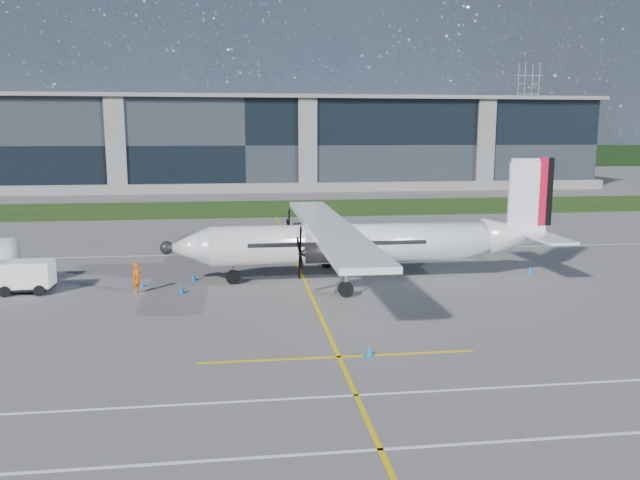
% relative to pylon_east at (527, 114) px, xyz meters
% --- Properties ---
extents(ground, '(400.00, 400.00, 0.00)m').
position_rel_pylon_east_xyz_m(ground, '(-85.00, -110.00, -15.00)').
color(ground, '#5A5755').
rests_on(ground, ground).
extents(grass_strip, '(400.00, 18.00, 0.04)m').
position_rel_pylon_east_xyz_m(grass_strip, '(-85.00, -102.00, -14.98)').
color(grass_strip, '#1D3C10').
rests_on(grass_strip, ground).
extents(terminal_building, '(120.00, 20.00, 15.00)m').
position_rel_pylon_east_xyz_m(terminal_building, '(-85.00, -70.00, -7.50)').
color(terminal_building, black).
rests_on(terminal_building, ground).
extents(tree_line, '(400.00, 6.00, 6.00)m').
position_rel_pylon_east_xyz_m(tree_line, '(-85.00, -10.00, -12.00)').
color(tree_line, black).
rests_on(tree_line, ground).
extents(pylon_east, '(9.00, 4.60, 30.00)m').
position_rel_pylon_east_xyz_m(pylon_east, '(0.00, 0.00, 0.00)').
color(pylon_east, gray).
rests_on(pylon_east, ground).
extents(yellow_taxiway_centerline, '(0.20, 70.00, 0.01)m').
position_rel_pylon_east_xyz_m(yellow_taxiway_centerline, '(-82.00, -140.00, -14.99)').
color(yellow_taxiway_centerline, yellow).
rests_on(yellow_taxiway_centerline, ground).
extents(white_lane_line, '(90.00, 0.15, 0.01)m').
position_rel_pylon_east_xyz_m(white_lane_line, '(-85.00, -164.00, -14.99)').
color(white_lane_line, white).
rests_on(white_lane_line, ground).
extents(turboprop_aircraft, '(25.37, 26.31, 7.89)m').
position_rel_pylon_east_xyz_m(turboprop_aircraft, '(-78.15, -142.18, -11.05)').
color(turboprop_aircraft, white).
rests_on(turboprop_aircraft, ground).
extents(baggage_tug, '(3.22, 1.93, 1.93)m').
position_rel_pylon_east_xyz_m(baggage_tug, '(-98.87, -142.79, -14.03)').
color(baggage_tug, white).
rests_on(baggage_tug, ground).
extents(ground_crew_person, '(0.99, 1.06, 2.12)m').
position_rel_pylon_east_xyz_m(ground_crew_person, '(-92.29, -143.71, -13.94)').
color(ground_crew_person, '#F25907').
rests_on(ground_crew_person, ground).
extents(safety_cone_portwing, '(0.36, 0.36, 0.50)m').
position_rel_pylon_east_xyz_m(safety_cone_portwing, '(-80.70, -156.09, -14.75)').
color(safety_cone_portwing, blue).
rests_on(safety_cone_portwing, ground).
extents(safety_cone_fwd, '(0.36, 0.36, 0.50)m').
position_rel_pylon_east_xyz_m(safety_cone_fwd, '(-92.29, -142.18, -14.75)').
color(safety_cone_fwd, blue).
rests_on(safety_cone_fwd, ground).
extents(safety_cone_nose_stbd, '(0.36, 0.36, 0.50)m').
position_rel_pylon_east_xyz_m(safety_cone_nose_stbd, '(-89.15, -140.87, -14.75)').
color(safety_cone_nose_stbd, blue).
rests_on(safety_cone_nose_stbd, ground).
extents(safety_cone_tail, '(0.36, 0.36, 0.50)m').
position_rel_pylon_east_xyz_m(safety_cone_tail, '(-66.58, -141.89, -14.75)').
color(safety_cone_tail, blue).
rests_on(safety_cone_tail, ground).
extents(safety_cone_nose_port, '(0.36, 0.36, 0.50)m').
position_rel_pylon_east_xyz_m(safety_cone_nose_port, '(-89.63, -144.12, -14.75)').
color(safety_cone_nose_port, blue).
rests_on(safety_cone_nose_port, ground).
extents(safety_cone_stbdwing, '(0.36, 0.36, 0.50)m').
position_rel_pylon_east_xyz_m(safety_cone_stbdwing, '(-80.72, -128.41, -14.75)').
color(safety_cone_stbdwing, blue).
rests_on(safety_cone_stbdwing, ground).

